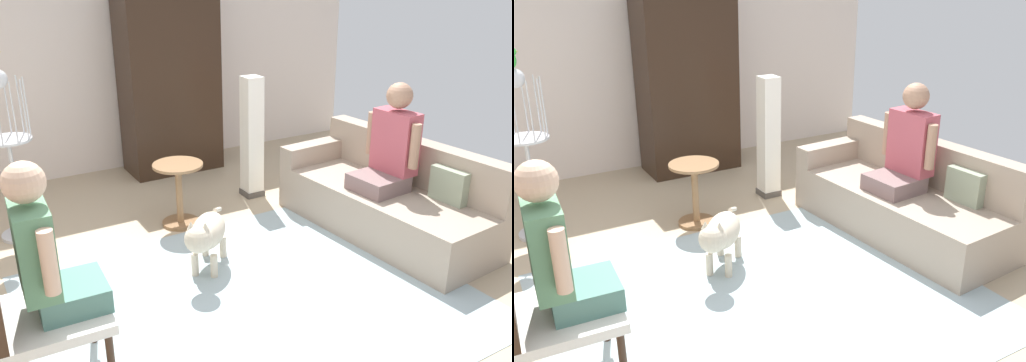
{
  "view_description": "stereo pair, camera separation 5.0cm",
  "coord_description": "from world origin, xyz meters",
  "views": [
    {
      "loc": [
        -1.75,
        -3.15,
        2.19
      ],
      "look_at": [
        0.01,
        -0.2,
        0.87
      ],
      "focal_mm": 38.37,
      "sensor_mm": 36.0,
      "label": 1
    },
    {
      "loc": [
        -1.71,
        -3.17,
        2.19
      ],
      "look_at": [
        0.01,
        -0.2,
        0.87
      ],
      "focal_mm": 38.37,
      "sensor_mm": 36.0,
      "label": 2
    }
  ],
  "objects": [
    {
      "name": "ground_plane",
      "position": [
        0.0,
        0.0,
        0.0
      ],
      "size": [
        7.11,
        7.11,
        0.0
      ],
      "primitive_type": "plane",
      "color": "tan"
    },
    {
      "name": "person_on_armchair",
      "position": [
        -1.4,
        -0.4,
        0.81
      ],
      "size": [
        0.45,
        0.52,
        0.87
      ],
      "color": "slate"
    },
    {
      "name": "area_rug",
      "position": [
        -0.07,
        -0.29,
        0.0
      ],
      "size": [
        2.98,
        2.5,
        0.01
      ],
      "primitive_type": "cube",
      "color": "#9EB2B7",
      "rests_on": "ground"
    },
    {
      "name": "armoire_cabinet",
      "position": [
        0.55,
        2.61,
        1.0
      ],
      "size": [
        1.04,
        0.56,
        2.0
      ],
      "primitive_type": "cube",
      "color": "black",
      "rests_on": "ground"
    },
    {
      "name": "person_on_couch",
      "position": [
        1.52,
        0.08,
        0.78
      ],
      "size": [
        0.5,
        0.56,
        0.92
      ],
      "color": "#785F5D"
    },
    {
      "name": "back_wall",
      "position": [
        0.0,
        3.02,
        1.26
      ],
      "size": [
        6.43,
        0.12,
        2.53
      ],
      "primitive_type": "cube",
      "color": "silver",
      "rests_on": "ground"
    },
    {
      "name": "couch",
      "position": [
        1.55,
        0.11,
        0.29
      ],
      "size": [
        0.95,
        2.04,
        0.81
      ],
      "color": "gray",
      "rests_on": "ground"
    },
    {
      "name": "dog",
      "position": [
        -0.16,
        0.26,
        0.32
      ],
      "size": [
        0.56,
        0.65,
        0.52
      ],
      "color": "beige",
      "rests_on": "ground"
    },
    {
      "name": "column_lamp",
      "position": [
        0.92,
        1.42,
        0.61
      ],
      "size": [
        0.2,
        0.2,
        1.24
      ],
      "color": "#4C4742",
      "rests_on": "ground"
    },
    {
      "name": "round_end_table",
      "position": [
        -0.0,
        1.15,
        0.34
      ],
      "size": [
        0.45,
        0.45,
        0.59
      ],
      "color": "olive",
      "rests_on": "ground"
    },
    {
      "name": "bird_cage_stand",
      "position": [
        -1.29,
        1.64,
        0.74
      ],
      "size": [
        0.39,
        0.39,
        1.46
      ],
      "color": "silver",
      "rests_on": "ground"
    },
    {
      "name": "armchair",
      "position": [
        -1.56,
        -0.4,
        0.57
      ],
      "size": [
        0.63,
        0.62,
        1.0
      ],
      "color": "#382316",
      "rests_on": "ground"
    }
  ]
}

